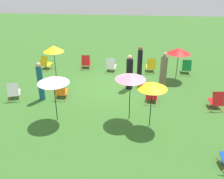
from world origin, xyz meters
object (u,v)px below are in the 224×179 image
deckchair_4 (46,63)px  deckchair_6 (152,95)px  umbrella_4 (179,51)px  person_1 (140,63)px  deckchair_9 (86,63)px  deckchair_3 (151,66)px  umbrella_0 (53,80)px  deckchair_0 (111,66)px  deckchair_7 (216,101)px  umbrella_3 (152,85)px  deckchair_5 (61,91)px  person_0 (40,82)px  deckchair_10 (186,68)px  umbrella_2 (53,49)px  person_2 (129,73)px  deckchair_2 (14,92)px  umbrella_1 (130,77)px  person_3 (163,71)px

deckchair_4 → deckchair_6: same height
umbrella_4 → person_1: 2.09m
umbrella_4 → deckchair_9: bearing=-12.0°
deckchair_3 → umbrella_0: 6.77m
deckchair_0 → umbrella_4: (-3.55, 0.68, 1.19)m
deckchair_3 → deckchair_6: size_ratio=1.00×
deckchair_7 → umbrella_3: (2.85, 1.52, 1.33)m
deckchair_5 → deckchair_4: bearing=-60.6°
deckchair_6 → deckchair_9: 5.27m
umbrella_4 → person_0: person_0 is taller
deckchair_10 → umbrella_4: bearing=53.9°
person_0 → deckchair_10: bearing=-127.9°
deckchair_5 → deckchair_7: 6.79m
umbrella_2 → umbrella_3: (-4.79, 4.02, 0.02)m
person_1 → person_2: size_ratio=1.01×
umbrella_2 → person_0: 2.46m
deckchair_2 → person_2: 5.42m
deckchair_5 → umbrella_2: umbrella_2 is taller
deckchair_4 → umbrella_1: 7.12m
umbrella_2 → umbrella_3: umbrella_2 is taller
deckchair_5 → umbrella_0: (-0.29, 1.77, 1.37)m
deckchair_6 → person_0: (4.94, 0.14, 0.49)m
deckchair_9 → person_0: (1.31, 3.97, 0.49)m
umbrella_0 → umbrella_3: bearing=178.4°
deckchair_0 → deckchair_5: size_ratio=1.00×
umbrella_3 → deckchair_3: bearing=-93.1°
deckchair_3 → deckchair_9: size_ratio=1.00×
person_2 → umbrella_0: bearing=17.7°
deckchair_0 → deckchair_3: 2.25m
person_0 → deckchair_7: bearing=-156.8°
deckchair_0 → deckchair_6: size_ratio=1.00×
deckchair_3 → person_1: 1.16m
deckchair_7 → person_1: bearing=-48.5°
deckchair_2 → umbrella_3: size_ratio=0.47×
deckchair_9 → person_3: bearing=150.5°
person_2 → person_3: size_ratio=0.96×
deckchair_6 → deckchair_9: bearing=-37.4°
umbrella_3 → umbrella_4: size_ratio=1.07×
deckchair_2 → deckchair_6: (-6.20, -0.24, 0.00)m
deckchair_5 → umbrella_1: bearing=156.7°
umbrella_2 → person_3: bearing=175.1°
deckchair_10 → umbrella_4: size_ratio=0.49×
deckchair_2 → person_2: bearing=-179.9°
deckchair_0 → deckchair_9: size_ratio=1.00×
umbrella_1 → umbrella_2: bearing=-41.8°
person_3 → person_2: bearing=-55.1°
umbrella_1 → person_0: 4.29m
deckchair_2 → person_1: size_ratio=0.50×
deckchair_6 → deckchair_10: (-2.08, -3.52, 0.00)m
deckchair_0 → person_1: (-1.59, 0.67, 0.49)m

